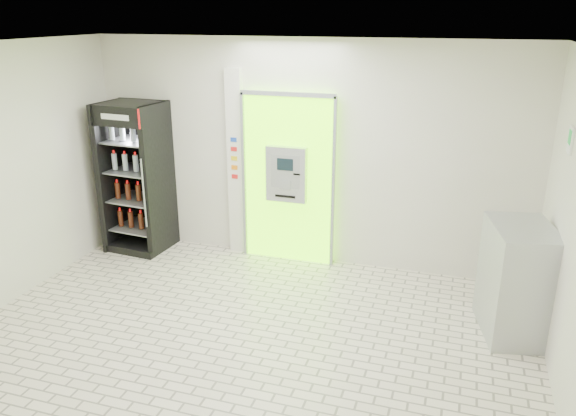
% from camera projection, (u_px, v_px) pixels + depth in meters
% --- Properties ---
extents(ground, '(6.00, 6.00, 0.00)m').
position_uv_depth(ground, '(236.00, 353.00, 5.73)').
color(ground, beige).
rests_on(ground, ground).
extents(room_shell, '(6.00, 6.00, 6.00)m').
position_uv_depth(room_shell, '(230.00, 180.00, 5.12)').
color(room_shell, silver).
rests_on(room_shell, ground).
extents(atm_assembly, '(1.30, 0.24, 2.33)m').
position_uv_depth(atm_assembly, '(289.00, 178.00, 7.57)').
color(atm_assembly, '#74FF05').
rests_on(atm_assembly, ground).
extents(pillar, '(0.22, 0.11, 2.60)m').
position_uv_depth(pillar, '(236.00, 164.00, 7.78)').
color(pillar, silver).
rests_on(pillar, ground).
extents(beverage_cooler, '(0.86, 0.79, 2.13)m').
position_uv_depth(beverage_cooler, '(137.00, 180.00, 8.00)').
color(beverage_cooler, black).
rests_on(beverage_cooler, ground).
extents(steel_cabinet, '(0.79, 1.02, 1.22)m').
position_uv_depth(steel_cabinet, '(517.00, 281.00, 5.93)').
color(steel_cabinet, '#A6A8AD').
rests_on(steel_cabinet, ground).
extents(exit_sign, '(0.02, 0.22, 0.26)m').
position_uv_depth(exit_sign, '(571.00, 140.00, 5.43)').
color(exit_sign, white).
rests_on(exit_sign, room_shell).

